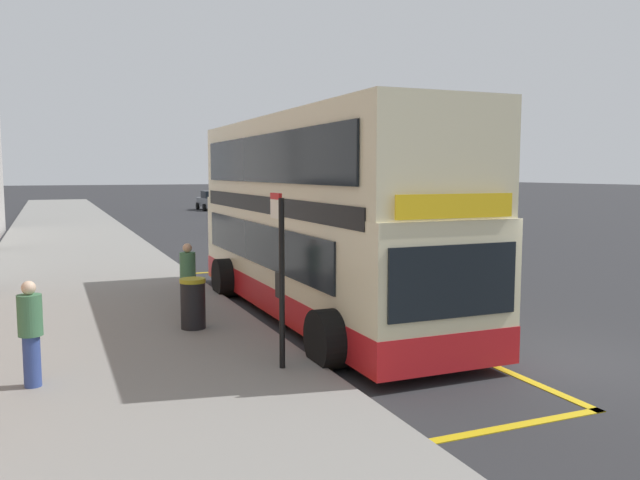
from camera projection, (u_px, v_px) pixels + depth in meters
ground_plane at (188, 224)px, 40.24m from camera, size 260.00×260.00×0.00m
pavement_near at (68, 226)px, 37.53m from camera, size 6.00×76.00×0.14m
double_decker_bus at (318, 224)px, 14.36m from camera, size 3.26×10.56×4.40m
bus_bay_markings at (311, 315)px, 14.61m from camera, size 2.86×14.12×0.01m
bus_stop_sign at (280, 266)px, 10.11m from camera, size 0.09×0.51×2.75m
parked_car_black_behind at (257, 216)px, 35.51m from camera, size 2.09×4.20×1.62m
parked_car_grey_ahead at (212, 201)px, 54.80m from camera, size 2.09×4.20×1.62m
parked_car_teal_across at (239, 205)px, 47.83m from camera, size 2.09×4.20×1.62m
pedestrian_waiting_near_sign at (31, 330)px, 9.23m from camera, size 0.34×0.34×1.54m
pedestrian_further_back at (188, 276)px, 14.04m from camera, size 0.34×0.34×1.54m
litter_bin at (193, 303)px, 12.72m from camera, size 0.51×0.51×1.00m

